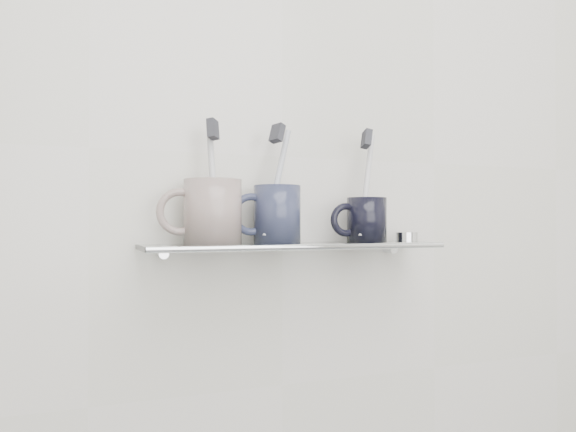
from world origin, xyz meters
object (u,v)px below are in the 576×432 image
mug_right (367,220)px  mug_left (213,212)px  mug_center (277,214)px  shelf_glass (296,246)px

mug_right → mug_left: bearing=156.4°
mug_center → mug_right: (0.17, 0.00, -0.01)m
shelf_glass → mug_center: bearing=170.9°
mug_center → mug_right: bearing=-9.1°
shelf_glass → mug_center: 0.06m
shelf_glass → mug_left: (-0.14, 0.00, 0.05)m
shelf_glass → mug_right: (0.14, 0.00, 0.04)m
mug_left → mug_right: mug_left is taller
shelf_glass → mug_left: 0.15m
mug_right → shelf_glass: bearing=158.5°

